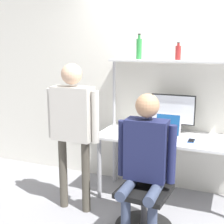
# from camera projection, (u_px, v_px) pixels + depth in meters

# --- Properties ---
(ground_plane) EXTENTS (12.00, 12.00, 0.00)m
(ground_plane) POSITION_uv_depth(u_px,v_px,m) (166.00, 214.00, 3.34)
(ground_plane) COLOR gray
(wall_back) EXTENTS (8.00, 0.06, 2.70)m
(wall_back) POSITION_uv_depth(u_px,v_px,m) (183.00, 81.00, 3.70)
(wall_back) COLOR silver
(wall_back) RESTS_ON ground_plane
(desk) EXTENTS (1.74, 0.66, 0.76)m
(desk) POSITION_uv_depth(u_px,v_px,m) (175.00, 144.00, 3.51)
(desk) COLOR white
(desk) RESTS_ON ground_plane
(shelf_unit) EXTENTS (1.66, 0.28, 1.61)m
(shelf_unit) POSITION_uv_depth(u_px,v_px,m) (180.00, 80.00, 3.53)
(shelf_unit) COLOR silver
(shelf_unit) RESTS_ON ground_plane
(monitor) EXTENTS (0.51, 0.22, 0.45)m
(monitor) POSITION_uv_depth(u_px,v_px,m) (173.00, 112.00, 3.63)
(monitor) COLOR black
(monitor) RESTS_ON desk
(laptop) EXTENTS (0.30, 0.26, 0.26)m
(laptop) POSITION_uv_depth(u_px,v_px,m) (167.00, 131.00, 3.47)
(laptop) COLOR silver
(laptop) RESTS_ON desk
(cell_phone) EXTENTS (0.07, 0.15, 0.01)m
(cell_phone) POSITION_uv_depth(u_px,v_px,m) (191.00, 141.00, 3.34)
(cell_phone) COLOR #264C8C
(cell_phone) RESTS_ON desk
(office_chair) EXTENTS (0.56, 0.56, 0.89)m
(office_chair) POSITION_uv_depth(u_px,v_px,m) (146.00, 203.00, 3.02)
(office_chair) COLOR black
(office_chair) RESTS_ON ground_plane
(person_seated) EXTENTS (0.56, 0.47, 1.35)m
(person_seated) POSITION_uv_depth(u_px,v_px,m) (145.00, 154.00, 2.87)
(person_seated) COLOR #38425B
(person_seated) RESTS_ON ground_plane
(person_standing) EXTENTS (0.59, 0.22, 1.59)m
(person_standing) POSITION_uv_depth(u_px,v_px,m) (73.00, 119.00, 3.25)
(person_standing) COLOR #4C473D
(person_standing) RESTS_ON ground_plane
(bottle_green) EXTENTS (0.06, 0.06, 0.29)m
(bottle_green) POSITION_uv_depth(u_px,v_px,m) (139.00, 48.00, 3.64)
(bottle_green) COLOR #2D8C3F
(bottle_green) RESTS_ON shelf_unit
(bottle_red) EXTENTS (0.06, 0.06, 0.19)m
(bottle_red) POSITION_uv_depth(u_px,v_px,m) (178.00, 52.00, 3.48)
(bottle_red) COLOR maroon
(bottle_red) RESTS_ON shelf_unit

